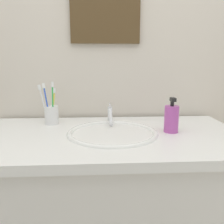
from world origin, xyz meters
name	(u,v)px	position (x,y,z in m)	size (l,w,h in m)	color
tiled_wall_back	(105,61)	(0.00, 0.36, 1.20)	(2.39, 0.04, 2.40)	beige
vanity_counter	(109,223)	(0.00, 0.00, 0.45)	(1.19, 0.65, 0.89)	silver
sink_basin	(112,142)	(0.02, 0.00, 0.84)	(0.40, 0.40, 0.12)	white
faucet	(110,115)	(0.02, 0.18, 0.93)	(0.02, 0.16, 0.09)	silver
toothbrush_cup	(52,115)	(-0.28, 0.19, 0.93)	(0.07, 0.07, 0.09)	white
toothbrush_yellow	(54,103)	(-0.27, 0.22, 0.99)	(0.02, 0.05, 0.17)	yellow
toothbrush_blue	(46,101)	(-0.30, 0.17, 1.01)	(0.03, 0.03, 0.20)	blue
toothbrush_green	(53,101)	(-0.26, 0.16, 1.01)	(0.02, 0.03, 0.21)	green
toothbrush_white	(43,102)	(-0.31, 0.17, 1.00)	(0.04, 0.03, 0.20)	white
soap_dispenser	(171,118)	(0.28, 0.01, 0.95)	(0.06, 0.06, 0.16)	#B24CA5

